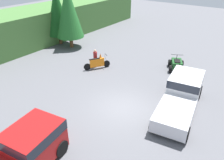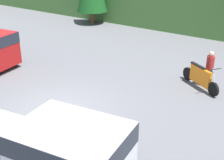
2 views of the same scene
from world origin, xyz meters
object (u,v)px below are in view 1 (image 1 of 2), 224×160
(pickup_truck_red, at_px, (19,156))
(dirt_bike, at_px, (97,63))
(traffic_cone, at_px, (100,56))
(rider_person, at_px, (95,57))
(quad_atv, at_px, (177,65))
(pickup_truck_second, at_px, (182,93))

(pickup_truck_red, relative_size, dirt_bike, 2.74)
(dirt_bike, bearing_deg, pickup_truck_red, -126.10)
(pickup_truck_red, relative_size, traffic_cone, 10.56)
(rider_person, xyz_separation_m, traffic_cone, (1.69, 0.77, -0.64))
(traffic_cone, bearing_deg, rider_person, -155.38)
(pickup_truck_red, relative_size, quad_atv, 2.56)
(pickup_truck_second, bearing_deg, traffic_cone, 62.61)
(pickup_truck_red, height_order, pickup_truck_second, same)
(rider_person, bearing_deg, traffic_cone, 56.07)
(dirt_bike, relative_size, rider_person, 1.29)
(rider_person, bearing_deg, pickup_truck_second, -68.19)
(dirt_bike, bearing_deg, rider_person, 90.40)
(quad_atv, bearing_deg, traffic_cone, 80.09)
(pickup_truck_second, distance_m, dirt_bike, 8.24)
(dirt_bike, height_order, rider_person, rider_person)
(pickup_truck_red, relative_size, pickup_truck_second, 0.95)
(pickup_truck_red, height_order, traffic_cone, pickup_truck_red)
(pickup_truck_red, distance_m, dirt_bike, 11.27)
(dirt_bike, xyz_separation_m, rider_person, (0.24, 0.38, 0.39))
(quad_atv, relative_size, traffic_cone, 4.13)
(pickup_truck_red, bearing_deg, rider_person, 14.58)
(pickup_truck_red, bearing_deg, pickup_truck_second, -31.70)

